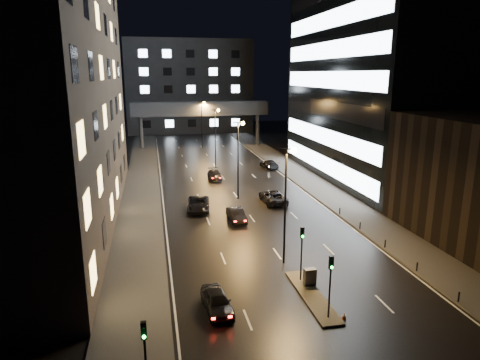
{
  "coord_description": "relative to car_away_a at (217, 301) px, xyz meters",
  "views": [
    {
      "loc": [
        -10.63,
        -24.79,
        15.95
      ],
      "look_at": [
        -0.94,
        22.23,
        4.0
      ],
      "focal_mm": 32.0,
      "sensor_mm": 36.0,
      "label": 1
    }
  ],
  "objects": [
    {
      "name": "ground",
      "position": [
        6.83,
        38.45,
        -0.73
      ],
      "size": [
        160.0,
        160.0,
        0.0
      ],
      "primitive_type": "plane",
      "color": "black",
      "rests_on": "ground"
    },
    {
      "name": "car_away_b",
      "position": [
        4.92,
        17.91,
        -0.02
      ],
      "size": [
        1.75,
        4.39,
        1.42
      ],
      "primitive_type": "imported",
      "rotation": [
        0.0,
        0.0,
        0.06
      ],
      "color": "black",
      "rests_on": "ground"
    },
    {
      "name": "streetlight_mid_b",
      "position": [
        6.99,
        46.45,
        5.77
      ],
      "size": [
        1.45,
        0.5,
        10.15
      ],
      "color": "black",
      "rests_on": "ground"
    },
    {
      "name": "sidewalk_right",
      "position": [
        19.33,
        33.45,
        -0.65
      ],
      "size": [
        5.0,
        110.0,
        0.15
      ],
      "primitive_type": "cube",
      "color": "#383533",
      "rests_on": "ground"
    },
    {
      "name": "building_left",
      "position": [
        -15.67,
        22.45,
        19.27
      ],
      "size": [
        15.0,
        48.0,
        40.0
      ],
      "primitive_type": "cube",
      "color": "#2D2319",
      "rests_on": "ground"
    },
    {
      "name": "sidewalk_left",
      "position": [
        -5.67,
        33.45,
        -0.65
      ],
      "size": [
        5.0,
        110.0,
        0.15
      ],
      "primitive_type": "cube",
      "color": "#383533",
      "rests_on": "ground"
    },
    {
      "name": "car_away_d",
      "position": [
        5.33,
        37.63,
        -0.02
      ],
      "size": [
        2.22,
        4.96,
        1.41
      ],
      "primitive_type": "imported",
      "rotation": [
        0.0,
        0.0,
        -0.05
      ],
      "color": "black",
      "rests_on": "ground"
    },
    {
      "name": "utility_cabinet",
      "position": [
        7.53,
        2.02,
        0.08
      ],
      "size": [
        0.93,
        0.55,
        1.32
      ],
      "primitive_type": "cube",
      "rotation": [
        0.0,
        0.0,
        0.05
      ],
      "color": "#48474A",
      "rests_on": "median_island"
    },
    {
      "name": "car_toward_b",
      "position": [
        15.83,
        43.84,
        -0.01
      ],
      "size": [
        2.66,
        5.15,
        1.43
      ],
      "primitive_type": "imported",
      "rotation": [
        0.0,
        0.0,
        3.28
      ],
      "color": "black",
      "rests_on": "ground"
    },
    {
      "name": "streetlight_mid_a",
      "position": [
        6.99,
        26.45,
        5.77
      ],
      "size": [
        1.45,
        0.5,
        10.15
      ],
      "color": "black",
      "rests_on": "ground"
    },
    {
      "name": "bollard_row",
      "position": [
        17.03,
        4.95,
        -0.28
      ],
      "size": [
        0.12,
        25.12,
        0.9
      ],
      "color": "black",
      "rests_on": "ground"
    },
    {
      "name": "traffic_signal_far",
      "position": [
        7.13,
        -2.55,
        2.37
      ],
      "size": [
        0.28,
        0.34,
        4.4
      ],
      "color": "black",
      "rests_on": "median_island"
    },
    {
      "name": "traffic_signal_corner",
      "position": [
        -4.67,
        -7.55,
        2.22
      ],
      "size": [
        0.28,
        0.34,
        4.4
      ],
      "color": "black",
      "rests_on": "ground"
    },
    {
      "name": "skybridge",
      "position": [
        6.83,
        68.45,
        7.61
      ],
      "size": [
        30.0,
        3.0,
        10.0
      ],
      "color": "#333335",
      "rests_on": "ground"
    },
    {
      "name": "building_far",
      "position": [
        6.83,
        96.45,
        11.77
      ],
      "size": [
        34.0,
        14.0,
        25.0
      ],
      "primitive_type": "cube",
      "color": "#333335",
      "rests_on": "ground"
    },
    {
      "name": "cone_a",
      "position": [
        8.17,
        -2.74,
        -0.51
      ],
      "size": [
        0.37,
        0.37,
        0.44
      ],
      "primitive_type": "cone",
      "rotation": [
        0.0,
        0.0,
        0.15
      ],
      "color": "#D5450B",
      "rests_on": "ground"
    },
    {
      "name": "car_away_a",
      "position": [
        0.0,
        0.0,
        0.0
      ],
      "size": [
        2.12,
        4.41,
        1.45
      ],
      "primitive_type": "imported",
      "rotation": [
        0.0,
        0.0,
        0.1
      ],
      "color": "black",
      "rests_on": "ground"
    },
    {
      "name": "median_island",
      "position": [
        7.13,
        0.45,
        -0.65
      ],
      "size": [
        1.6,
        8.0,
        0.15
      ],
      "primitive_type": "cube",
      "color": "#383533",
      "rests_on": "ground"
    },
    {
      "name": "traffic_signal_near",
      "position": [
        7.13,
        2.95,
        2.37
      ],
      "size": [
        0.28,
        0.34,
        4.4
      ],
      "color": "black",
      "rests_on": "median_island"
    },
    {
      "name": "car_toward_a",
      "position": [
        10.86,
        23.92,
        0.07
      ],
      "size": [
        2.68,
        5.74,
        1.59
      ],
      "primitive_type": "imported",
      "rotation": [
        0.0,
        0.0,
        3.15
      ],
      "color": "black",
      "rests_on": "ground"
    },
    {
      "name": "streetlight_far",
      "position": [
        6.99,
        66.45,
        5.77
      ],
      "size": [
        1.45,
        0.5,
        10.15
      ],
      "color": "black",
      "rests_on": "ground"
    },
    {
      "name": "building_right_glass",
      "position": [
        31.83,
        34.45,
        21.77
      ],
      "size": [
        20.0,
        36.0,
        45.0
      ],
      "primitive_type": "cube",
      "color": "black",
      "rests_on": "ground"
    },
    {
      "name": "streetlight_near",
      "position": [
        6.99,
        6.45,
        5.77
      ],
      "size": [
        1.45,
        0.5,
        10.15
      ],
      "color": "black",
      "rests_on": "ground"
    },
    {
      "name": "car_away_c",
      "position": [
        1.2,
        22.64,
        0.05
      ],
      "size": [
        3.25,
        5.86,
        1.55
      ],
      "primitive_type": "imported",
      "rotation": [
        0.0,
        0.0,
        -0.13
      ],
      "color": "black",
      "rests_on": "ground"
    }
  ]
}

